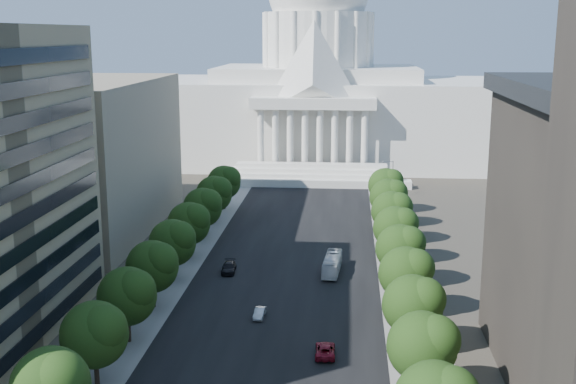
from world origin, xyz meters
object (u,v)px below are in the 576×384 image
(car_dark_b, at_px, (229,268))
(city_bus, at_px, (332,264))
(car_silver, at_px, (260,313))
(car_red, at_px, (325,350))

(car_dark_b, relative_size, city_bus, 0.52)
(car_silver, distance_m, car_red, 14.89)
(car_silver, xyz_separation_m, car_dark_b, (-7.51, 18.99, 0.15))
(car_silver, bearing_deg, car_dark_b, 114.12)
(city_bus, bearing_deg, car_silver, -111.13)
(car_dark_b, bearing_deg, car_red, -64.16)
(car_silver, relative_size, car_red, 0.74)
(car_red, relative_size, car_dark_b, 0.96)
(car_silver, height_order, city_bus, city_bus)
(car_red, xyz_separation_m, car_dark_b, (-17.07, 30.41, 0.06))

